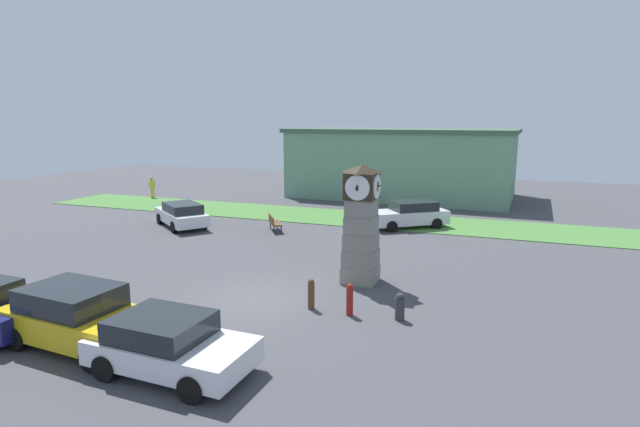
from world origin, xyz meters
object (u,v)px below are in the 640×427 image
car_silver_hatch (182,214)px  pedestrian_near_bench (152,186)px  clock_tower (361,226)px  car_by_building (169,344)px  bollard_far_row (311,294)px  car_near_tower (79,316)px  car_far_lot (409,214)px  bollard_mid_row (350,299)px  bench (274,222)px  bollard_near_tower (400,306)px

car_silver_hatch → pedestrian_near_bench: pedestrian_near_bench is taller
clock_tower → car_by_building: bearing=-106.2°
car_by_building → car_silver_hatch: size_ratio=0.86×
bollard_far_row → clock_tower: bearing=77.5°
clock_tower → pedestrian_near_bench: clock_tower is taller
clock_tower → car_silver_hatch: size_ratio=0.96×
clock_tower → pedestrian_near_bench: bearing=146.4°
bollard_far_row → car_near_tower: 6.86m
car_near_tower → car_by_building: size_ratio=1.13×
car_near_tower → car_by_building: bearing=-6.1°
car_near_tower → car_far_lot: car_near_tower is taller
clock_tower → pedestrian_near_bench: 25.58m
car_far_lot → car_silver_hatch: car_far_lot is taller
clock_tower → car_far_lot: (-0.14, 10.39, -1.40)m
bollard_mid_row → bollard_far_row: size_ratio=1.01×
car_by_building → bollard_far_row: bearing=71.5°
bollard_far_row → car_silver_hatch: size_ratio=0.22×
bollard_mid_row → pedestrian_near_bench: pedestrian_near_bench is taller
bollard_far_row → car_silver_hatch: (-11.76, 9.16, 0.21)m
car_silver_hatch → bench: size_ratio=2.91×
car_silver_hatch → car_near_tower: bearing=-63.9°
bollard_near_tower → bollard_mid_row: size_ratio=0.84×
car_near_tower → car_far_lot: size_ratio=1.00×
car_far_lot → pedestrian_near_bench: (-21.14, 3.75, 0.15)m
car_by_building → car_far_lot: car_far_lot is taller
bollard_far_row → bench: bearing=121.9°
car_far_lot → bench: size_ratio=2.86×
clock_tower → bollard_mid_row: clock_tower is taller
car_far_lot → bollard_near_tower: bearing=-80.2°
bollard_far_row → car_far_lot: (0.58, 13.65, 0.26)m
bollard_far_row → car_near_tower: car_near_tower is taller
bollard_near_tower → car_by_building: car_by_building is taller
bollard_far_row → bench: (-6.26, 10.04, 0.00)m
bollard_near_tower → bollard_far_row: bollard_far_row is taller
bollard_near_tower → bollard_far_row: bearing=-177.6°
bollard_mid_row → car_near_tower: (-6.28, -4.68, 0.30)m
bollard_mid_row → car_near_tower: car_near_tower is taller
bollard_far_row → bollard_mid_row: bearing=-2.4°
car_by_building → pedestrian_near_bench: (-18.86, 22.49, 0.20)m
car_by_building → car_far_lot: size_ratio=0.88×
bollard_mid_row → pedestrian_near_bench: size_ratio=0.64×
bench → pedestrian_near_bench: size_ratio=0.99×
pedestrian_near_bench → bollard_near_tower: bearing=-36.4°
car_far_lot → bollard_far_row: bearing=-92.4°
bollard_near_tower → bollard_mid_row: (-1.57, -0.18, 0.08)m
clock_tower → bollard_mid_row: (0.62, -3.32, -1.66)m
bollard_mid_row → car_silver_hatch: size_ratio=0.22×
car_far_lot → pedestrian_near_bench: 21.48m
bench → bollard_far_row: bearing=-58.1°
car_by_building → car_far_lot: bearing=83.1°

